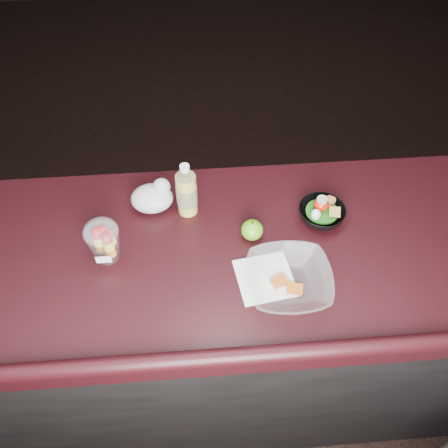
{
  "coord_description": "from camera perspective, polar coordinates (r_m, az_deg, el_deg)",
  "views": [
    {
      "loc": [
        0.02,
        -0.59,
        2.25
      ],
      "look_at": [
        0.09,
        0.34,
        1.1
      ],
      "focal_mm": 40.0,
      "sensor_mm": 36.0,
      "label": 1
    }
  ],
  "objects": [
    {
      "name": "takeout_bowl",
      "position": [
        1.44,
        7.38,
        -6.45
      ],
      "size": [
        0.25,
        0.25,
        0.06
      ],
      "rotation": [
        0.0,
        0.0,
        -0.01
      ],
      "color": "silver",
      "rests_on": "counter"
    },
    {
      "name": "plastic_bag",
      "position": [
        1.62,
        -8.08,
        3.09
      ],
      "size": [
        0.14,
        0.11,
        0.1
      ],
      "color": "silver",
      "rests_on": "counter"
    },
    {
      "name": "green_apple",
      "position": [
        1.53,
        3.23,
        -0.68
      ],
      "size": [
        0.07,
        0.07,
        0.07
      ],
      "color": "#4B9311",
      "rests_on": "counter"
    },
    {
      "name": "snack_bowl",
      "position": [
        1.61,
        11.06,
        1.28
      ],
      "size": [
        0.16,
        0.16,
        0.08
      ],
      "rotation": [
        0.0,
        0.0,
        0.12
      ],
      "color": "black",
      "rests_on": "counter"
    },
    {
      "name": "lemonade_bottle",
      "position": [
        1.56,
        -4.29,
        3.58
      ],
      "size": [
        0.07,
        0.07,
        0.2
      ],
      "color": "gold",
      "rests_on": "counter"
    },
    {
      "name": "fruit_cup",
      "position": [
        1.49,
        -13.61,
        -1.87
      ],
      "size": [
        0.1,
        0.1,
        0.15
      ],
      "color": "white",
      "rests_on": "counter"
    },
    {
      "name": "counter",
      "position": [
        1.95,
        -2.64,
        -11.97
      ],
      "size": [
        4.06,
        0.71,
        1.02
      ],
      "color": "black",
      "rests_on": "ground"
    },
    {
      "name": "paper_napkin",
      "position": [
        1.47,
        4.7,
        -6.18
      ],
      "size": [
        0.18,
        0.18,
        0.0
      ],
      "primitive_type": "cube",
      "rotation": [
        0.0,
        0.0,
        0.15
      ],
      "color": "white",
      "rests_on": "counter"
    },
    {
      "name": "room_shell",
      "position": [
        0.73,
        -5.29,
        15.49
      ],
      "size": [
        8.0,
        8.0,
        8.0
      ],
      "color": "black",
      "rests_on": "ground"
    }
  ]
}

